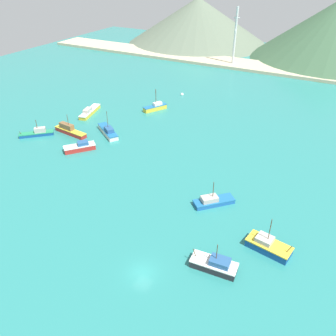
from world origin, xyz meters
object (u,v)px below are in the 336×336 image
object	(u,v)px
fishing_boat_11	(108,131)
radio_tower	(235,37)
fishing_boat_5	(155,107)
fishing_boat_3	(80,147)
fishing_boat_7	(37,133)
fishing_boat_1	(90,112)
buoy_1	(182,94)
fishing_boat_10	(213,201)
fishing_boat_6	(268,246)
fishing_boat_9	(70,130)
fishing_boat_8	(215,265)

from	to	relation	value
fishing_boat_11	radio_tower	distance (m)	81.45
fishing_boat_5	radio_tower	xyz separation A→B (m)	(4.27, 59.54, 11.21)
fishing_boat_3	fishing_boat_7	distance (m)	15.61
fishing_boat_7	radio_tower	xyz separation A→B (m)	(23.25, 90.07, 11.40)
fishing_boat_1	radio_tower	world-z (taller)	radio_tower
fishing_boat_1	buoy_1	world-z (taller)	fishing_boat_1
fishing_boat_10	radio_tower	world-z (taller)	radio_tower
fishing_boat_6	fishing_boat_10	bearing A→B (deg)	150.58
fishing_boat_6	fishing_boat_9	distance (m)	61.19
fishing_boat_5	radio_tower	distance (m)	60.73
fishing_boat_8	radio_tower	distance (m)	116.76
fishing_boat_6	fishing_boat_10	distance (m)	14.53
fishing_boat_1	fishing_boat_5	distance (m)	20.27
fishing_boat_1	fishing_boat_8	xyz separation A→B (m)	(56.50, -38.59, 0.13)
fishing_boat_5	radio_tower	bearing A→B (deg)	85.90
fishing_boat_3	radio_tower	xyz separation A→B (m)	(7.66, 90.89, 11.30)
fishing_boat_5	fishing_boat_8	distance (m)	65.00
fishing_boat_1	radio_tower	size ratio (longest dim) A/B	0.47
fishing_boat_7	fishing_boat_8	world-z (taller)	fishing_boat_8
fishing_boat_5	fishing_boat_8	size ratio (longest dim) A/B	1.04
fishing_boat_5	fishing_boat_11	bearing A→B (deg)	-97.30
fishing_boat_8	fishing_boat_7	bearing A→B (deg)	161.06
fishing_boat_7	fishing_boat_3	bearing A→B (deg)	-3.02
fishing_boat_1	fishing_boat_8	bearing A→B (deg)	-34.34
fishing_boat_8	fishing_boat_9	xyz separation A→B (m)	(-52.46, 25.33, 0.09)
fishing_boat_9	fishing_boat_6	bearing A→B (deg)	-16.51
fishing_boat_7	fishing_boat_10	bearing A→B (deg)	-5.71
fishing_boat_5	buoy_1	bearing A→B (deg)	85.22
fishing_boat_1	fishing_boat_8	world-z (taller)	fishing_boat_8
fishing_boat_1	fishing_boat_6	xyz separation A→B (m)	(62.70, -30.65, 0.13)
fishing_boat_1	fishing_boat_3	size ratio (longest dim) A/B	1.47
fishing_boat_1	fishing_boat_7	bearing A→B (deg)	-99.02
fishing_boat_11	fishing_boat_10	bearing A→B (deg)	-22.27
fishing_boat_1	fishing_boat_7	size ratio (longest dim) A/B	1.41
fishing_boat_3	fishing_boat_11	distance (m)	10.55
fishing_boat_9	buoy_1	distance (m)	43.78
fishing_boat_7	fishing_boat_9	xyz separation A→B (m)	(6.93, 4.95, 0.26)
buoy_1	fishing_boat_11	bearing A→B (deg)	-96.20
fishing_boat_11	fishing_boat_6	bearing A→B (deg)	-24.19
fishing_boat_1	fishing_boat_11	world-z (taller)	fishing_boat_11
fishing_boat_8	fishing_boat_6	bearing A→B (deg)	52.03
fishing_boat_1	fishing_boat_3	bearing A→B (deg)	-56.29
fishing_boat_10	fishing_boat_3	bearing A→B (deg)	173.17
fishing_boat_5	fishing_boat_9	size ratio (longest dim) A/B	0.72
fishing_boat_9	fishing_boat_10	distance (m)	47.14
fishing_boat_10	radio_tower	xyz separation A→B (m)	(-29.69, 95.36, 11.45)
buoy_1	fishing_boat_1	bearing A→B (deg)	-121.55
fishing_boat_9	radio_tower	distance (m)	87.38
fishing_boat_1	fishing_boat_11	bearing A→B (deg)	-32.37
fishing_boat_8	fishing_boat_9	bearing A→B (deg)	154.23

